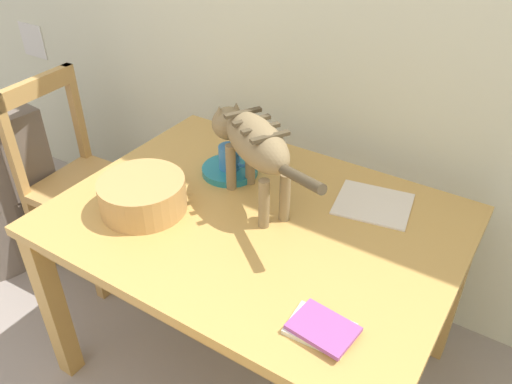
{
  "coord_description": "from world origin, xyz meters",
  "views": [
    {
      "loc": [
        0.86,
        0.21,
        1.78
      ],
      "look_at": [
        0.12,
        1.37,
        0.84
      ],
      "focal_mm": 36.15,
      "sensor_mm": 36.0,
      "label": 1
    }
  ],
  "objects_px": {
    "saucer_bowl": "(230,170)",
    "wooden_chair_far": "(80,182)",
    "cat": "(252,142)",
    "wicker_basket": "(143,195)",
    "dining_table": "(256,236)",
    "book_stack": "(321,328)",
    "magazine": "(373,204)",
    "coffee_mug": "(230,157)"
  },
  "relations": [
    {
      "from": "saucer_bowl",
      "to": "book_stack",
      "type": "height_order",
      "value": "book_stack"
    },
    {
      "from": "coffee_mug",
      "to": "wicker_basket",
      "type": "relative_size",
      "value": 0.43
    },
    {
      "from": "saucer_bowl",
      "to": "wooden_chair_far",
      "type": "height_order",
      "value": "wooden_chair_far"
    },
    {
      "from": "dining_table",
      "to": "wicker_basket",
      "type": "distance_m",
      "value": 0.41
    },
    {
      "from": "magazine",
      "to": "wooden_chair_far",
      "type": "xyz_separation_m",
      "value": [
        -1.34,
        -0.18,
        -0.28
      ]
    },
    {
      "from": "magazine",
      "to": "dining_table",
      "type": "bearing_deg",
      "value": -147.88
    },
    {
      "from": "coffee_mug",
      "to": "wooden_chair_far",
      "type": "relative_size",
      "value": 0.13
    },
    {
      "from": "cat",
      "to": "magazine",
      "type": "height_order",
      "value": "cat"
    },
    {
      "from": "coffee_mug",
      "to": "wicker_basket",
      "type": "distance_m",
      "value": 0.36
    },
    {
      "from": "coffee_mug",
      "to": "magazine",
      "type": "bearing_deg",
      "value": 10.63
    },
    {
      "from": "cat",
      "to": "wicker_basket",
      "type": "distance_m",
      "value": 0.41
    },
    {
      "from": "book_stack",
      "to": "dining_table",
      "type": "bearing_deg",
      "value": 141.61
    },
    {
      "from": "coffee_mug",
      "to": "book_stack",
      "type": "xyz_separation_m",
      "value": [
        0.63,
        -0.5,
        -0.06
      ]
    },
    {
      "from": "magazine",
      "to": "saucer_bowl",
      "type": "bearing_deg",
      "value": -179.63
    },
    {
      "from": "cat",
      "to": "book_stack",
      "type": "distance_m",
      "value": 0.66
    },
    {
      "from": "saucer_bowl",
      "to": "wicker_basket",
      "type": "distance_m",
      "value": 0.37
    },
    {
      "from": "dining_table",
      "to": "saucer_bowl",
      "type": "height_order",
      "value": "saucer_bowl"
    },
    {
      "from": "magazine",
      "to": "book_stack",
      "type": "bearing_deg",
      "value": -90.6
    },
    {
      "from": "coffee_mug",
      "to": "cat",
      "type": "bearing_deg",
      "value": -30.49
    },
    {
      "from": "coffee_mug",
      "to": "wicker_basket",
      "type": "height_order",
      "value": "same"
    },
    {
      "from": "saucer_bowl",
      "to": "cat",
      "type": "bearing_deg",
      "value": -29.89
    },
    {
      "from": "cat",
      "to": "wooden_chair_far",
      "type": "relative_size",
      "value": 0.62
    },
    {
      "from": "magazine",
      "to": "wooden_chair_far",
      "type": "relative_size",
      "value": 0.27
    },
    {
      "from": "dining_table",
      "to": "cat",
      "type": "height_order",
      "value": "cat"
    },
    {
      "from": "book_stack",
      "to": "cat",
      "type": "bearing_deg",
      "value": 139.51
    },
    {
      "from": "book_stack",
      "to": "saucer_bowl",
      "type": "bearing_deg",
      "value": 141.94
    },
    {
      "from": "dining_table",
      "to": "cat",
      "type": "relative_size",
      "value": 2.25
    },
    {
      "from": "book_stack",
      "to": "wooden_chair_far",
      "type": "xyz_separation_m",
      "value": [
        -1.45,
        0.41,
        -0.29
      ]
    },
    {
      "from": "book_stack",
      "to": "wicker_basket",
      "type": "xyz_separation_m",
      "value": [
        -0.75,
        0.15,
        0.05
      ]
    },
    {
      "from": "magazine",
      "to": "wooden_chair_far",
      "type": "distance_m",
      "value": 1.39
    },
    {
      "from": "coffee_mug",
      "to": "book_stack",
      "type": "relative_size",
      "value": 0.69
    },
    {
      "from": "dining_table",
      "to": "coffee_mug",
      "type": "xyz_separation_m",
      "value": [
        -0.23,
        0.18,
        0.15
      ]
    },
    {
      "from": "coffee_mug",
      "to": "wicker_basket",
      "type": "bearing_deg",
      "value": -108.65
    },
    {
      "from": "dining_table",
      "to": "wicker_basket",
      "type": "height_order",
      "value": "wicker_basket"
    },
    {
      "from": "dining_table",
      "to": "wooden_chair_far",
      "type": "relative_size",
      "value": 1.41
    },
    {
      "from": "coffee_mug",
      "to": "wicker_basket",
      "type": "xyz_separation_m",
      "value": [
        -0.12,
        -0.35,
        -0.01
      ]
    },
    {
      "from": "book_stack",
      "to": "magazine",
      "type": "bearing_deg",
      "value": 99.59
    },
    {
      "from": "saucer_bowl",
      "to": "book_stack",
      "type": "distance_m",
      "value": 0.81
    },
    {
      "from": "magazine",
      "to": "book_stack",
      "type": "relative_size",
      "value": 1.39
    },
    {
      "from": "cat",
      "to": "wicker_basket",
      "type": "bearing_deg",
      "value": 162.58
    },
    {
      "from": "cat",
      "to": "book_stack",
      "type": "bearing_deg",
      "value": -100.59
    },
    {
      "from": "saucer_bowl",
      "to": "magazine",
      "type": "relative_size",
      "value": 0.84
    }
  ]
}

